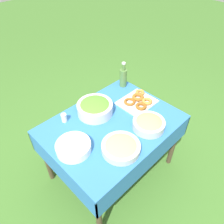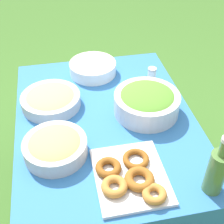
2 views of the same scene
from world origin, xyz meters
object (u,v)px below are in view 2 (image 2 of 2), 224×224
salad_bowl (147,101)px  olive_oil_bottle (217,171)px  donut_platter (130,176)px  plate_stack (93,68)px  bread_bowl (55,146)px  pasta_bowl (51,99)px

salad_bowl → olive_oil_bottle: size_ratio=1.17×
salad_bowl → donut_platter: bearing=-24.5°
donut_platter → olive_oil_bottle: size_ratio=1.23×
plate_stack → bread_bowl: bread_bowl is taller
pasta_bowl → olive_oil_bottle: olive_oil_bottle is taller
olive_oil_bottle → salad_bowl: bearing=-166.5°
pasta_bowl → bread_bowl: size_ratio=1.10×
donut_platter → plate_stack: bearing=-177.9°
pasta_bowl → donut_platter: (0.55, 0.29, -0.02)m
donut_platter → bread_bowl: (-0.20, -0.28, 0.03)m
bread_bowl → olive_oil_bottle: bearing=62.6°
olive_oil_bottle → bread_bowl: size_ratio=1.01×
donut_platter → plate_stack: (-0.80, -0.03, 0.02)m
olive_oil_bottle → donut_platter: bearing=-109.1°
olive_oil_bottle → bread_bowl: 0.66m
donut_platter → olive_oil_bottle: 0.33m
salad_bowl → plate_stack: 0.46m
salad_bowl → donut_platter: 0.44m
donut_platter → salad_bowl: bearing=155.5°
pasta_bowl → plate_stack: 0.36m
salad_bowl → plate_stack: bearing=-152.6°
salad_bowl → bread_bowl: 0.51m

